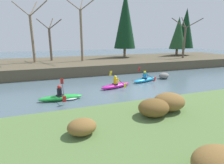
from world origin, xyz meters
TOP-DOWN VIEW (x-y plane):
  - ground_plane at (0.00, 0.00)m, footprint 90.00×90.00m
  - riverbank_near at (0.00, -6.96)m, footprint 44.00×7.42m
  - riverbank_far at (0.00, 10.94)m, footprint 44.00×10.17m
  - conifer_tree_far_left at (4.45, 12.40)m, footprint 3.07×3.07m
  - conifer_tree_left at (13.17, 11.70)m, footprint 2.50×2.50m
  - conifer_tree_mid_left at (14.92, 12.22)m, footprint 2.89×2.89m
  - bare_tree_upstream at (-7.58, 10.89)m, footprint 3.83×3.79m
  - bare_tree_mid_upstream at (-5.71, 11.97)m, footprint 2.91×2.87m
  - bare_tree_mid_downstream at (-2.12, 10.26)m, footprint 4.37×4.32m
  - bare_tree_downstream at (11.79, 8.69)m, footprint 3.12×3.08m
  - shrub_clump_nearest at (-5.04, -5.70)m, footprint 1.04×0.87m
  - shrub_clump_third at (-1.81, -5.23)m, footprint 1.40×1.16m
  - shrub_clump_far_end at (-0.79, -4.93)m, footprint 1.53×1.28m
  - kayaker_lead at (2.07, 2.18)m, footprint 2.76×2.03m
  - kayaker_middle at (-1.13, 1.20)m, footprint 2.77×2.04m
  - kayaker_trailing at (-5.35, -0.28)m, footprint 2.77×2.06m
  - boulder_midstream at (4.40, 2.63)m, footprint 1.04×0.81m

SIDE VIEW (x-z plane):
  - ground_plane at x=0.00m, z-range 0.00..0.00m
  - kayaker_trailing at x=-5.35m, z-range -0.40..0.80m
  - kayaker_lead at x=2.07m, z-range -0.38..0.82m
  - kayaker_middle at x=-1.13m, z-range -0.38..0.82m
  - riverbank_near at x=0.00m, z-range 0.00..0.55m
  - boulder_midstream at x=4.40m, z-range 0.00..0.59m
  - riverbank_far at x=0.00m, z-range 0.00..1.08m
  - shrub_clump_nearest at x=-5.04m, z-range 0.55..1.12m
  - shrub_clump_third at x=-1.81m, z-range 0.55..1.31m
  - shrub_clump_far_end at x=-0.79m, z-range 0.55..1.38m
  - bare_tree_mid_upstream at x=-5.71m, z-range 0.94..6.15m
  - bare_tree_downstream at x=11.79m, z-range 0.92..6.54m
  - bare_tree_upstream at x=-7.58m, z-range 0.88..7.86m
  - conifer_tree_left at x=13.17m, z-range 1.60..7.50m
  - bare_tree_mid_downstream at x=-2.12m, z-range 0.85..8.86m
  - conifer_tree_mid_left at x=14.92m, z-range 1.64..8.92m
  - conifer_tree_far_left at x=4.45m, z-range 1.71..10.82m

